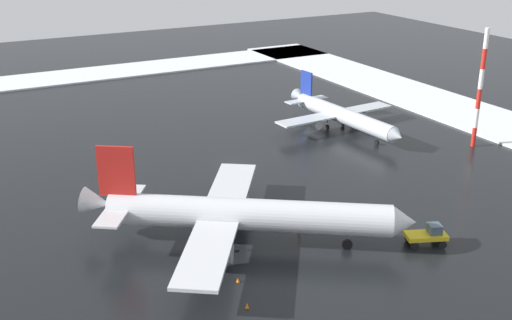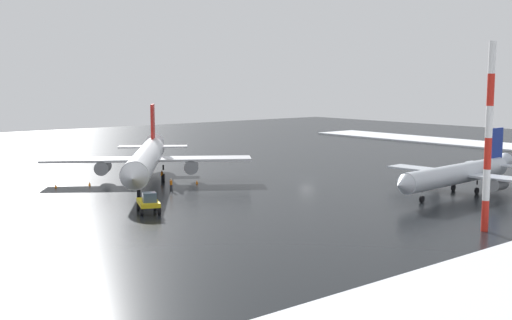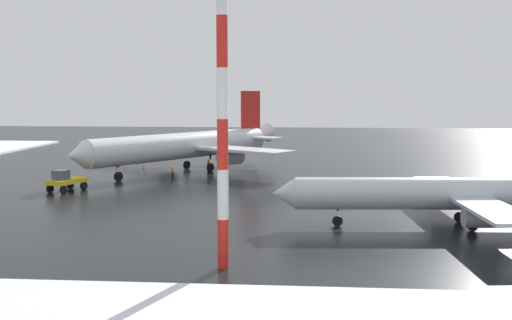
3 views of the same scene
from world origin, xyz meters
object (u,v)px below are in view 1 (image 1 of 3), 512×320
Objects in this scene: ground_crew_near_tug at (299,223)px; traffic_cone_near_nose at (251,213)px; airplane_far_rear at (240,214)px; traffic_cone_mid_line at (247,306)px; airplane_distant_tail at (342,115)px; ground_crew_beside_wing at (225,227)px; traffic_cone_wingtip_side at (238,280)px; pushback_tug at (428,234)px; antenna_mast at (480,89)px.

ground_crew_near_tug is 7.08m from traffic_cone_near_nose.
airplane_far_rear reaches higher than traffic_cone_near_nose.
airplane_distant_tail is at bearing -44.46° from traffic_cone_mid_line.
ground_crew_beside_wing is 10.66m from traffic_cone_wingtip_side.
pushback_tug is at bearing 5.46° from airplane_far_rear.
antenna_mast is at bearing 47.95° from airplane_far_rear.
antenna_mast is at bearing -20.10° from ground_crew_beside_wing.
antenna_mast reaches higher than traffic_cone_mid_line.
ground_crew_beside_wing is 3.11× the size of traffic_cone_mid_line.
traffic_cone_mid_line is at bearing 151.18° from traffic_cone_near_nose.
airplane_distant_tail is 51.10× the size of traffic_cone_wingtip_side.
ground_crew_near_tug is 17.01m from traffic_cone_mid_line.
traffic_cone_wingtip_side is at bearing -165.84° from pushback_tug.
pushback_tug reaches higher than ground_crew_near_tug.
airplane_far_rear is at bearing 143.13° from traffic_cone_near_nose.
antenna_mast reaches higher than traffic_cone_wingtip_side.
ground_crew_beside_wing is 1.00× the size of ground_crew_near_tug.
traffic_cone_near_nose is at bearing -32.01° from ground_crew_near_tug.
airplane_far_rear is 59.60× the size of traffic_cone_mid_line.
traffic_cone_wingtip_side is at bearing 147.42° from traffic_cone_near_nose.
traffic_cone_near_nose is (6.34, 3.08, -0.70)m from ground_crew_near_tug.
airplane_far_rear is 19.17× the size of ground_crew_beside_wing.
traffic_cone_mid_line is at bearing 73.47° from ground_crew_near_tug.
ground_crew_beside_wing is 3.11× the size of traffic_cone_wingtip_side.
pushback_tug is 2.98× the size of ground_crew_near_tug.
antenna_mast is (11.50, -47.86, 5.78)m from airplane_far_rear.
pushback_tug is 23.12m from ground_crew_beside_wing.
traffic_cone_near_nose is 1.00× the size of traffic_cone_mid_line.
antenna_mast is 34.47× the size of traffic_cone_wingtip_side.
ground_crew_near_tug reaches higher than traffic_cone_wingtip_side.
traffic_cone_wingtip_side is at bearing 62.53° from ground_crew_near_tug.
antenna_mast is at bearing -131.43° from ground_crew_near_tug.
traffic_cone_near_nose is 20.07m from traffic_cone_mid_line.
antenna_mast reaches higher than pushback_tug.
airplane_distant_tail is at bearing -52.87° from traffic_cone_near_nose.
airplane_far_rear is 44.11m from airplane_distant_tail.
ground_crew_beside_wing is 0.09× the size of antenna_mast.
ground_crew_beside_wing is 15.36m from traffic_cone_mid_line.
airplane_far_rear is at bearing 103.51° from antenna_mast.
ground_crew_near_tug is 42.94m from antenna_mast.
pushback_tug is at bearing -64.83° from ground_crew_beside_wing.
pushback_tug is 14.70m from ground_crew_near_tug.
traffic_cone_mid_line is (-39.89, 39.14, -2.48)m from airplane_distant_tail.
airplane_far_rear is 59.60× the size of traffic_cone_near_nose.
ground_crew_near_tug is (-0.44, -7.51, -2.72)m from airplane_far_rear.
ground_crew_beside_wing is at bearing -57.80° from airplane_distant_tail.
ground_crew_near_tug is (-3.37, -8.05, 0.00)m from ground_crew_beside_wing.
ground_crew_beside_wing is at bearing 134.92° from airplane_far_rear.
traffic_cone_wingtip_side is (4.52, -1.33, 0.00)m from traffic_cone_mid_line.
airplane_far_rear reaches higher than ground_crew_near_tug.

